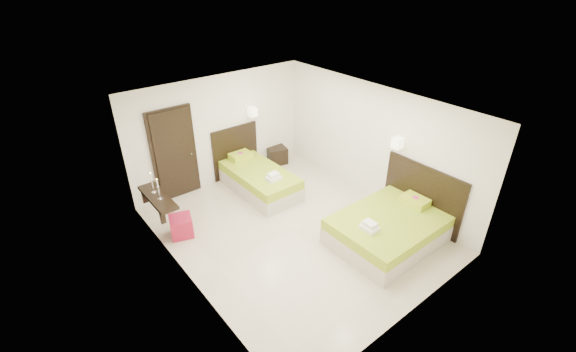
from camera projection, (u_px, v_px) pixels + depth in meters
floor at (293, 230)px, 7.84m from camera, size 5.50×5.50×0.00m
bed_single at (257, 178)px, 9.10m from camera, size 1.25×2.08×1.72m
bed_double at (390, 227)px, 7.43m from camera, size 2.09×1.78×1.73m
nightstand at (277, 155)px, 10.34m from camera, size 0.60×0.56×0.44m
ottoman at (181, 226)px, 7.61m from camera, size 0.53×0.53×0.42m
door at (175, 154)px, 8.50m from camera, size 1.02×0.15×2.14m
console_shelf at (157, 198)px, 7.39m from camera, size 0.35×1.20×0.78m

